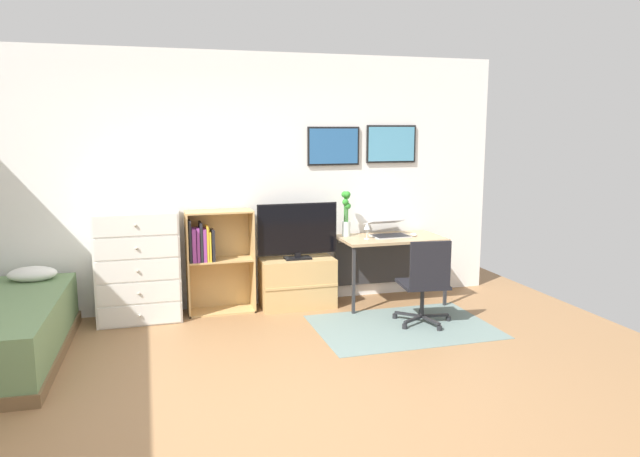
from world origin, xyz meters
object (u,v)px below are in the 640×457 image
(office_chair, at_px, (426,280))
(tv_stand, at_px, (297,283))
(desk, at_px, (388,247))
(dresser, at_px, (138,266))
(wine_glass, at_px, (367,227))
(bookshelf, at_px, (214,255))
(bamboo_vase, at_px, (346,212))
(television, at_px, (298,231))
(computer_mouse, at_px, (414,235))
(laptop, at_px, (387,229))

(office_chair, bearing_deg, tv_stand, 144.13)
(desk, bearing_deg, dresser, 179.46)
(desk, relative_size, wine_glass, 6.20)
(bookshelf, relative_size, tv_stand, 1.37)
(bamboo_vase, bearing_deg, dresser, -178.02)
(office_chair, bearing_deg, dresser, 167.32)
(bookshelf, relative_size, television, 1.25)
(computer_mouse, bearing_deg, bookshelf, 174.55)
(tv_stand, height_order, office_chair, office_chair)
(television, bearing_deg, office_chair, -41.99)
(bookshelf, height_order, office_chair, bookshelf)
(laptop, bearing_deg, tv_stand, 175.49)
(desk, xyz_separation_m, wine_glass, (-0.29, -0.13, 0.27))
(office_chair, distance_m, wine_glass, 0.95)
(wine_glass, bearing_deg, bamboo_vase, 124.54)
(dresser, xyz_separation_m, wine_glass, (2.37, -0.15, 0.31))
(bamboo_vase, height_order, wine_glass, bamboo_vase)
(office_chair, xyz_separation_m, bamboo_vase, (-0.47, 1.02, 0.55))
(dresser, bearing_deg, desk, -0.54)
(computer_mouse, distance_m, wine_glass, 0.57)
(laptop, bearing_deg, bookshelf, 174.49)
(tv_stand, xyz_separation_m, laptop, (1.03, -0.03, 0.54))
(desk, height_order, laptop, laptop)
(television, relative_size, computer_mouse, 8.29)
(dresser, relative_size, office_chair, 1.30)
(tv_stand, height_order, television, television)
(bookshelf, distance_m, office_chair, 2.18)
(dresser, height_order, television, television)
(office_chair, xyz_separation_m, computer_mouse, (0.24, 0.81, 0.30))
(laptop, xyz_separation_m, computer_mouse, (0.26, -0.12, -0.05))
(laptop, bearing_deg, wine_glass, -157.32)
(tv_stand, height_order, bamboo_vase, bamboo_vase)
(wine_glass, bearing_deg, dresser, 176.29)
(bamboo_vase, xyz_separation_m, wine_glass, (0.16, -0.23, -0.13))
(computer_mouse, bearing_deg, wine_glass, -178.18)
(television, relative_size, bamboo_vase, 1.73)
(dresser, relative_size, computer_mouse, 10.79)
(bookshelf, xyz_separation_m, television, (0.88, -0.08, 0.22))
(bamboo_vase, bearing_deg, bookshelf, -179.80)
(office_chair, relative_size, laptop, 1.91)
(wine_glass, bearing_deg, desk, 23.51)
(office_chair, distance_m, computer_mouse, 0.90)
(bookshelf, xyz_separation_m, laptop, (1.91, -0.08, 0.20))
(dresser, relative_size, wine_glass, 6.23)
(dresser, height_order, bamboo_vase, bamboo_vase)
(bookshelf, distance_m, computer_mouse, 2.18)
(office_chair, height_order, computer_mouse, office_chair)
(bookshelf, xyz_separation_m, wine_glass, (1.61, -0.22, 0.26))
(dresser, distance_m, laptop, 2.67)
(tv_stand, distance_m, computer_mouse, 1.39)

